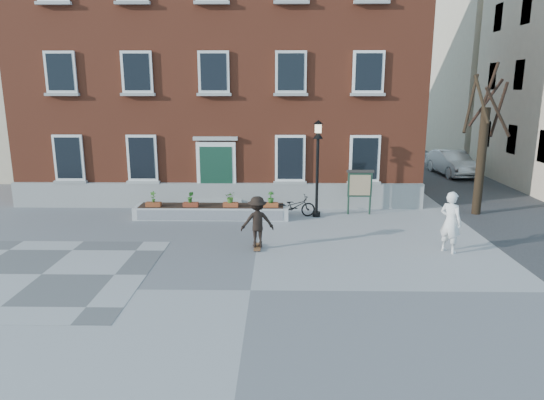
{
  "coord_description": "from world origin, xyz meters",
  "views": [
    {
      "loc": [
        0.76,
        -11.8,
        5.2
      ],
      "look_at": [
        0.5,
        4.0,
        1.5
      ],
      "focal_mm": 32.0,
      "sensor_mm": 36.0,
      "label": 1
    }
  ],
  "objects_px": {
    "lamp_post": "(318,155)",
    "skateboarder": "(257,222)",
    "bicycle": "(295,206)",
    "parked_car": "(452,163)",
    "notice_board": "(360,185)",
    "bystander": "(450,222)"
  },
  "relations": [
    {
      "from": "lamp_post",
      "to": "skateboarder",
      "type": "bearing_deg",
      "value": -118.73
    },
    {
      "from": "parked_car",
      "to": "lamp_post",
      "type": "distance_m",
      "value": 13.29
    },
    {
      "from": "bicycle",
      "to": "notice_board",
      "type": "xyz_separation_m",
      "value": [
        2.7,
        0.49,
        0.82
      ]
    },
    {
      "from": "skateboarder",
      "to": "notice_board",
      "type": "bearing_deg",
      "value": 47.97
    },
    {
      "from": "parked_car",
      "to": "skateboarder",
      "type": "xyz_separation_m",
      "value": [
        -11.08,
        -13.83,
        0.17
      ]
    },
    {
      "from": "parked_car",
      "to": "bystander",
      "type": "xyz_separation_m",
      "value": [
        -4.9,
        -14.07,
        0.25
      ]
    },
    {
      "from": "parked_car",
      "to": "notice_board",
      "type": "bearing_deg",
      "value": -132.48
    },
    {
      "from": "lamp_post",
      "to": "bystander",
      "type": "bearing_deg",
      "value": -47.66
    },
    {
      "from": "bystander",
      "to": "skateboarder",
      "type": "height_order",
      "value": "bystander"
    },
    {
      "from": "bicycle",
      "to": "bystander",
      "type": "xyz_separation_m",
      "value": [
        4.83,
        -4.24,
        0.55
      ]
    },
    {
      "from": "parked_car",
      "to": "lamp_post",
      "type": "relative_size",
      "value": 1.15
    },
    {
      "from": "bystander",
      "to": "skateboarder",
      "type": "xyz_separation_m",
      "value": [
        -6.18,
        0.24,
        -0.09
      ]
    },
    {
      "from": "lamp_post",
      "to": "bicycle",
      "type": "bearing_deg",
      "value": -174.7
    },
    {
      "from": "parked_car",
      "to": "lamp_post",
      "type": "bearing_deg",
      "value": -137.7
    },
    {
      "from": "lamp_post",
      "to": "notice_board",
      "type": "distance_m",
      "value": 2.25
    },
    {
      "from": "notice_board",
      "to": "bystander",
      "type": "bearing_deg",
      "value": -65.67
    },
    {
      "from": "bicycle",
      "to": "bystander",
      "type": "distance_m",
      "value": 6.45
    },
    {
      "from": "bicycle",
      "to": "parked_car",
      "type": "height_order",
      "value": "parked_car"
    },
    {
      "from": "bystander",
      "to": "lamp_post",
      "type": "relative_size",
      "value": 0.51
    },
    {
      "from": "bicycle",
      "to": "lamp_post",
      "type": "distance_m",
      "value": 2.28
    },
    {
      "from": "lamp_post",
      "to": "skateboarder",
      "type": "xyz_separation_m",
      "value": [
        -2.24,
        -4.08,
        -1.63
      ]
    },
    {
      "from": "bicycle",
      "to": "parked_car",
      "type": "distance_m",
      "value": 13.84
    }
  ]
}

